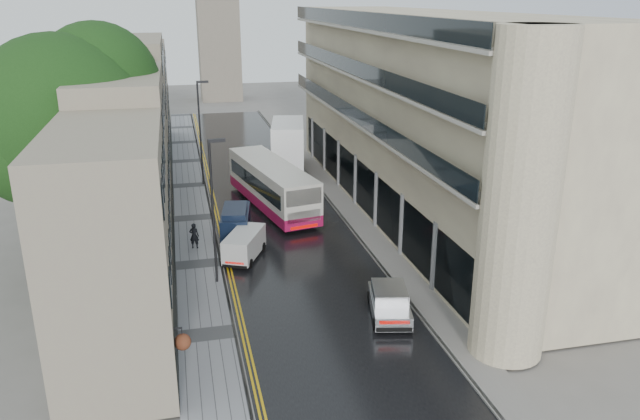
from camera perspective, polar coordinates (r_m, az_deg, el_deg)
name	(u,v)px	position (r m, az deg, el deg)	size (l,w,h in m)	color
road	(274,213)	(45.86, -4.18, -0.27)	(9.00, 85.00, 0.02)	black
left_sidewalk	(193,218)	(45.39, -11.49, -0.76)	(2.70, 85.00, 0.12)	gray
right_sidewalk	(345,207)	(46.92, 2.34, 0.28)	(1.80, 85.00, 0.12)	slate
old_shop_row	(135,132)	(46.31, -16.57, 6.87)	(4.50, 56.00, 12.00)	gray
modern_block	(419,116)	(45.33, 9.02, 8.47)	(8.00, 40.00, 14.00)	beige
tree_near	(66,154)	(36.74, -22.19, 4.75)	(10.56, 10.56, 13.89)	black
tree_far	(98,122)	(49.45, -19.63, 7.56)	(9.24, 9.24, 12.46)	black
cream_bus	(272,201)	(43.17, -4.44, 0.84)	(2.80, 12.30, 3.35)	beige
white_lorry	(273,152)	(53.97, -4.28, 5.31)	(2.70, 9.02, 4.73)	white
silver_hatchback	(376,315)	(30.04, 5.12, -9.57)	(1.78, 4.07, 1.53)	#B2B2B7
white_van	(225,252)	(37.02, -8.66, -3.85)	(1.61, 3.76, 1.70)	silver
navy_van	(222,230)	(39.76, -8.99, -1.83)	(1.74, 4.35, 2.22)	black
pedestrian	(194,236)	(39.67, -11.43, -2.32)	(0.60, 0.39, 1.64)	black
lamp_post_near	(213,214)	(33.72, -9.75, -0.32)	(0.90, 0.20, 7.98)	black
lamp_post_far	(200,134)	(52.36, -10.89, 6.84)	(0.96, 0.21, 8.52)	black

